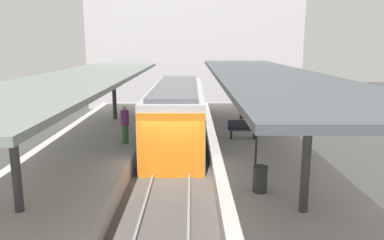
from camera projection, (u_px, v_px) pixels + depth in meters
ground_plane at (172, 181)px, 14.96m from camera, size 80.00×80.00×0.00m
platform_left at (77, 169)px, 14.86m from camera, size 4.40×28.00×1.00m
platform_right at (267, 169)px, 14.85m from camera, size 4.40×28.00×1.00m
track_ballast at (172, 178)px, 14.94m from camera, size 3.20×28.00×0.20m
rail_near_side at (154, 174)px, 14.90m from camera, size 0.08×28.00×0.14m
rail_far_side at (190, 174)px, 14.90m from camera, size 0.08×28.00×0.14m
commuter_train at (177, 113)px, 20.13m from camera, size 2.78×11.74×3.10m
canopy_left at (82, 78)px, 15.54m from camera, size 4.18×21.00×3.10m
canopy_right at (264, 74)px, 15.50m from camera, size 4.18×21.00×3.28m
platform_bench at (243, 129)px, 17.63m from camera, size 1.40×0.41×0.86m
platform_sign at (257, 122)px, 13.50m from camera, size 0.90×0.08×2.21m
litter_bin at (260, 179)px, 11.19m from camera, size 0.44×0.44×0.80m
passenger_near_bench at (125, 124)px, 16.60m from camera, size 0.36×0.36×1.73m
station_building_backdrop at (195, 43)px, 33.46m from camera, size 18.00×6.00×11.00m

